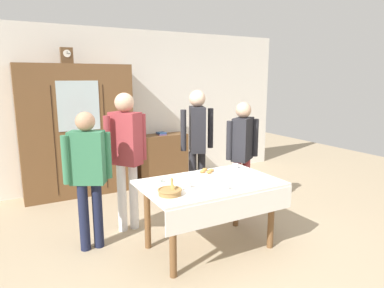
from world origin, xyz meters
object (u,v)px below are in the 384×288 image
dining_table (211,193)px  bookshelf_low (162,158)px  spoon_mid_left (205,186)px  person_beside_shelf (197,137)px  person_near_right_end (88,168)px  tea_cup_back_edge (226,187)px  person_behind_table_right (126,148)px  tea_cup_near_left (235,166)px  pastry_plate (207,172)px  spoon_mid_right (248,173)px  wall_cabinet (78,131)px  tea_cup_mid_left (158,180)px  book_stack (161,134)px  person_by_cabinet (242,148)px  bread_basket (170,191)px  mantel_clock (67,56)px  tea_cup_center (188,185)px

dining_table → bookshelf_low: size_ratio=1.60×
spoon_mid_left → person_beside_shelf: 1.38m
bookshelf_low → person_near_right_end: size_ratio=0.60×
tea_cup_back_edge → person_behind_table_right: (-0.64, 1.20, 0.25)m
tea_cup_near_left → spoon_mid_left: bearing=-148.8°
bookshelf_low → pastry_plate: 2.37m
spoon_mid_right → dining_table: bearing=-169.3°
dining_table → person_behind_table_right: size_ratio=0.87×
wall_cabinet → tea_cup_near_left: 2.69m
tea_cup_near_left → tea_cup_mid_left: same height
book_stack → tea_cup_near_left: bearing=-90.2°
person_near_right_end → person_by_cabinet: bearing=0.4°
spoon_mid_right → spoon_mid_left: bearing=-165.7°
wall_cabinet → person_beside_shelf: bearing=-46.3°
bread_basket → person_beside_shelf: (1.03, 1.28, 0.24)m
mantel_clock → tea_cup_center: bearing=-75.5°
spoon_mid_right → tea_cup_back_edge: bearing=-146.4°
bread_basket → person_behind_table_right: (-0.08, 1.06, 0.24)m
person_by_cabinet → book_stack: bearing=99.8°
tea_cup_near_left → person_by_cabinet: bearing=42.8°
spoon_mid_right → person_by_cabinet: 0.67m
wall_cabinet → mantel_clock: size_ratio=8.70×
wall_cabinet → bookshelf_low: 1.60m
person_by_cabinet → mantel_clock: bearing=134.7°
book_stack → dining_table: bearing=-102.3°
bookshelf_low → tea_cup_back_edge: bookshelf_low is taller
tea_cup_mid_left → bread_basket: bearing=-97.0°
spoon_mid_left → person_beside_shelf: (0.59, 1.21, 0.27)m
bookshelf_low → dining_table: bearing=-102.3°
tea_cup_mid_left → tea_cup_back_edge: size_ratio=1.00×
dining_table → book_stack: (0.57, 2.64, 0.23)m
mantel_clock → spoon_mid_right: size_ratio=2.02×
pastry_plate → spoon_mid_right: size_ratio=2.35×
wall_cabinet → person_by_cabinet: size_ratio=1.34×
spoon_mid_left → person_by_cabinet: size_ratio=0.08×
wall_cabinet → tea_cup_center: 2.70m
bookshelf_low → tea_cup_center: 2.84m
mantel_clock → tea_cup_center: 3.05m
tea_cup_near_left → tea_cup_center: (-0.88, -0.38, 0.00)m
person_behind_table_right → tea_cup_center: bearing=-71.0°
tea_cup_center → person_beside_shelf: bearing=56.4°
spoon_mid_left → person_behind_table_right: person_behind_table_right is taller
tea_cup_back_edge → person_behind_table_right: size_ratio=0.08×
tea_cup_near_left → bread_basket: bread_basket is taller
tea_cup_back_edge → person_near_right_end: 1.49m
book_stack → tea_cup_mid_left: 2.61m
tea_cup_back_edge → person_by_cabinet: (0.92, 0.94, 0.15)m
bookshelf_low → spoon_mid_left: bearing=-104.3°
tea_cup_center → pastry_plate: bearing=39.2°
tea_cup_center → spoon_mid_left: (0.19, -0.03, -0.02)m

